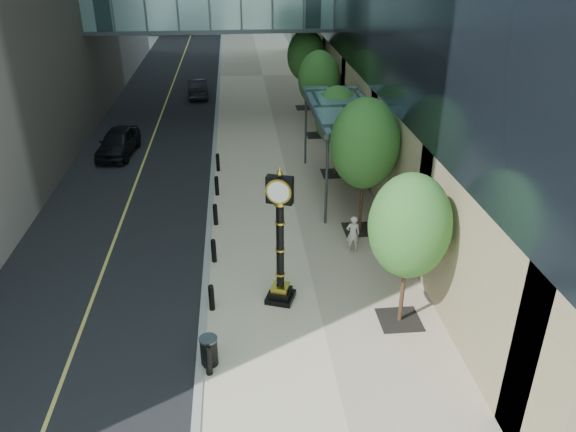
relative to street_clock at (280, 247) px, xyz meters
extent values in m
plane|color=gray|center=(0.30, -4.56, -2.20)|extent=(320.00, 320.00, 0.00)
cube|color=black|center=(-6.70, 35.44, -2.19)|extent=(8.00, 180.00, 0.02)
cube|color=beige|center=(1.30, 35.44, -2.17)|extent=(8.00, 180.00, 0.06)
cube|color=gray|center=(-2.70, 35.44, -2.17)|extent=(0.25, 180.00, 0.07)
cube|color=slate|center=(-2.70, 23.44, 5.30)|extent=(17.00, 4.00, 3.00)
cube|color=#383F44|center=(-2.70, 23.44, 3.85)|extent=(17.00, 4.20, 0.25)
cube|color=#383F44|center=(3.80, 9.44, 2.00)|extent=(3.00, 8.00, 0.25)
cube|color=slate|center=(3.80, 9.44, 2.15)|extent=(2.80, 7.80, 0.06)
cylinder|color=#383F44|center=(2.50, 5.74, -0.10)|extent=(0.12, 0.12, 4.20)
cylinder|color=#383F44|center=(2.50, 13.14, -0.10)|extent=(0.12, 0.12, 4.20)
cylinder|color=black|center=(-2.40, -3.56, -1.69)|extent=(0.20, 0.20, 0.90)
cylinder|color=black|center=(-2.40, -0.36, -1.69)|extent=(0.20, 0.20, 0.90)
cylinder|color=black|center=(-2.40, 2.84, -1.69)|extent=(0.20, 0.20, 0.90)
cylinder|color=black|center=(-2.40, 6.04, -1.69)|extent=(0.20, 0.20, 0.90)
cylinder|color=black|center=(-2.40, 9.24, -1.69)|extent=(0.20, 0.20, 0.90)
cylinder|color=black|center=(-2.40, 12.44, -1.69)|extent=(0.20, 0.20, 0.90)
cube|color=black|center=(3.90, -1.56, -2.13)|extent=(1.40, 1.40, 0.02)
cylinder|color=#452F1D|center=(3.90, -1.56, -0.73)|extent=(0.14, 0.14, 2.81)
ellipsoid|color=#245B21|center=(3.90, -1.56, 1.44)|extent=(2.58, 2.58, 3.44)
cube|color=black|center=(3.90, 4.94, -2.13)|extent=(1.40, 1.40, 0.02)
cylinder|color=#452F1D|center=(3.90, 4.94, -0.58)|extent=(0.14, 0.14, 3.13)
ellipsoid|color=#245B21|center=(3.90, 4.94, 1.84)|extent=(2.87, 2.87, 3.82)
cube|color=black|center=(3.90, 11.44, -2.13)|extent=(1.40, 1.40, 0.02)
cylinder|color=#452F1D|center=(3.90, 11.44, -0.87)|extent=(0.14, 0.14, 2.54)
ellipsoid|color=#245B21|center=(3.90, 11.44, 1.09)|extent=(2.33, 2.33, 3.11)
cube|color=black|center=(3.90, 17.94, -2.13)|extent=(1.40, 1.40, 0.02)
cylinder|color=#452F1D|center=(3.90, 17.94, -0.71)|extent=(0.14, 0.14, 2.86)
ellipsoid|color=#245B21|center=(3.90, 17.94, 1.49)|extent=(2.62, 2.62, 3.49)
cube|color=black|center=(3.90, 24.44, -2.13)|extent=(1.40, 1.40, 0.02)
cylinder|color=#452F1D|center=(3.90, 24.44, -0.64)|extent=(0.14, 0.14, 3.00)
ellipsoid|color=#245B21|center=(3.90, 24.44, 1.67)|extent=(2.75, 2.75, 3.66)
cube|color=black|center=(0.00, 0.00, -2.04)|extent=(1.19, 1.19, 0.21)
cube|color=black|center=(0.00, 0.00, -1.83)|extent=(0.92, 0.92, 0.21)
cube|color=gold|center=(0.00, 0.00, -1.63)|extent=(0.73, 0.73, 0.21)
cylinder|color=black|center=(0.00, 0.00, 0.07)|extent=(0.27, 0.27, 3.19)
cube|color=black|center=(0.00, 0.00, 2.13)|extent=(0.93, 0.59, 0.93)
cylinder|color=white|center=(0.00, 0.18, 2.13)|extent=(0.69, 0.28, 0.72)
cylinder|color=white|center=(0.00, -0.18, 2.13)|extent=(0.69, 0.28, 0.72)
sphere|color=gold|center=(0.00, 0.00, 2.70)|extent=(0.21, 0.21, 0.21)
cylinder|color=black|center=(-2.40, -3.12, -1.69)|extent=(0.69, 0.69, 0.90)
imported|color=beige|center=(3.21, 3.15, -1.35)|extent=(0.58, 0.38, 1.58)
imported|color=black|center=(-8.27, 15.64, -1.41)|extent=(2.28, 4.70, 1.55)
imported|color=black|center=(-4.29, 28.71, -1.48)|extent=(1.83, 4.37, 1.41)
camera|label=1|loc=(-1.29, -16.46, 9.50)|focal=35.00mm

